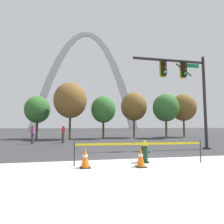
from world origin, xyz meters
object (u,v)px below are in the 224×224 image
(fire_hydrant, at_px, (144,151))
(traffic_cone_by_hydrant, at_px, (141,157))
(monument_arch, at_px, (86,86))
(traffic_cone_mid_sidewalk, at_px, (85,157))
(traffic_signal_gantry, at_px, (188,85))
(pedestrian_walking_left, at_px, (63,133))
(pedestrian_standing_center, at_px, (33,134))

(fire_hydrant, distance_m, traffic_cone_by_hydrant, 0.80)
(fire_hydrant, height_order, monument_arch, monument_arch)
(traffic_cone_mid_sidewalk, height_order, traffic_signal_gantry, traffic_signal_gantry)
(monument_arch, xyz_separation_m, pedestrian_walking_left, (-3.67, -54.89, -17.03))
(fire_hydrant, xyz_separation_m, pedestrian_standing_center, (-6.31, 8.31, 0.35))
(fire_hydrant, bearing_deg, traffic_signal_gantry, 36.55)
(fire_hydrant, bearing_deg, pedestrian_standing_center, 127.24)
(traffic_cone_by_hydrant, bearing_deg, pedestrian_walking_left, 110.76)
(fire_hydrant, height_order, pedestrian_standing_center, pedestrian_standing_center)
(traffic_signal_gantry, relative_size, monument_arch, 0.14)
(traffic_cone_mid_sidewalk, distance_m, traffic_signal_gantry, 8.36)
(traffic_signal_gantry, distance_m, pedestrian_walking_left, 10.44)
(pedestrian_walking_left, bearing_deg, fire_hydrant, -65.53)
(traffic_cone_by_hydrant, xyz_separation_m, pedestrian_walking_left, (-3.56, 9.41, 0.46))
(fire_hydrant, relative_size, pedestrian_standing_center, 0.62)
(pedestrian_standing_center, bearing_deg, traffic_cone_by_hydrant, -56.69)
(pedestrian_walking_left, xyz_separation_m, pedestrian_standing_center, (-2.34, -0.41, 0.00))
(traffic_cone_by_hydrant, distance_m, monument_arch, 66.63)
(traffic_signal_gantry, height_order, pedestrian_walking_left, traffic_signal_gantry)
(traffic_cone_mid_sidewalk, height_order, pedestrian_walking_left, pedestrian_walking_left)
(monument_arch, bearing_deg, traffic_signal_gantry, -85.71)
(traffic_cone_mid_sidewalk, bearing_deg, pedestrian_standing_center, 114.40)
(fire_hydrant, height_order, pedestrian_walking_left, pedestrian_walking_left)
(pedestrian_walking_left, bearing_deg, traffic_cone_mid_sidewalk, -79.93)
(traffic_cone_by_hydrant, relative_size, traffic_cone_mid_sidewalk, 1.00)
(traffic_cone_by_hydrant, bearing_deg, traffic_signal_gantry, 39.50)
(traffic_cone_by_hydrant, bearing_deg, traffic_cone_mid_sidewalk, 173.13)
(fire_hydrant, relative_size, traffic_cone_by_hydrant, 1.36)
(monument_arch, bearing_deg, pedestrian_walking_left, -93.83)
(traffic_cone_mid_sidewalk, bearing_deg, traffic_cone_by_hydrant, -6.87)
(traffic_signal_gantry, distance_m, monument_arch, 62.18)
(fire_hydrant, distance_m, traffic_cone_mid_sidewalk, 2.39)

